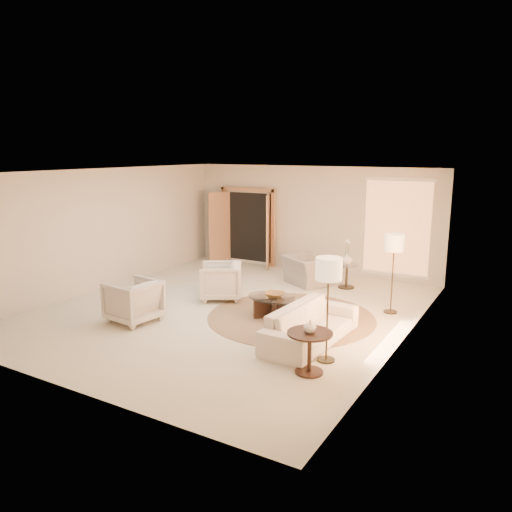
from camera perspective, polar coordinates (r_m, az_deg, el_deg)
The scene contains 18 objects.
room at distance 9.94m, azimuth -3.15°, elevation 1.51°, with size 7.04×8.04×2.83m.
windows_right at distance 8.68m, azimuth 16.62°, elevation -0.86°, with size 0.10×6.40×2.40m, color #FFA866, non-canonical shape.
window_back_corner at distance 12.63m, azimuth 15.77°, elevation 3.11°, with size 1.70×0.10×2.40m, color #FFA866, non-canonical shape.
curtains_right at distance 9.56m, azimuth 17.61°, elevation -0.07°, with size 0.06×5.20×2.60m, color tan, non-canonical shape.
french_doors at distance 14.18m, azimuth -1.08°, elevation 3.34°, with size 1.95×0.66×2.16m.
area_rug at distance 9.86m, azimuth 4.04°, elevation -6.96°, with size 3.28×3.28×0.01m, color #473322.
sofa at distance 8.57m, azimuth 6.27°, elevation -7.80°, with size 2.16×0.84×0.63m, color beige.
armchair_left at distance 10.92m, azimuth -4.07°, elevation -2.69°, with size 0.86×0.80×0.88m, color beige.
armchair_right at distance 9.78m, azimuth -13.85°, elevation -4.79°, with size 0.86×0.80×0.88m, color beige.
accent_chair at distance 12.15m, azimuth 5.85°, elevation -1.09°, with size 1.07×0.69×0.93m, color gray.
coffee_table at distance 9.78m, azimuth 2.12°, elevation -5.56°, with size 1.28×1.28×0.41m.
end_table at distance 7.40m, azimuth 6.15°, elevation -10.10°, with size 0.67×0.67×0.63m.
side_table at distance 11.99m, azimuth 10.32°, elevation -1.97°, with size 0.50×0.50×0.58m.
floor_lamp_near at distance 10.14m, azimuth 15.52°, elevation 1.07°, with size 0.39×0.39×1.60m.
floor_lamp_far at distance 7.55m, azimuth 8.31°, elevation -2.02°, with size 0.40×0.40×1.64m.
bowl at distance 9.72m, azimuth 2.13°, elevation -4.45°, with size 0.37×0.37×0.09m, color brown.
end_vase at distance 7.30m, azimuth 6.20°, elevation -8.00°, with size 0.18×0.18×0.19m, color white.
side_vase at distance 11.91m, azimuth 10.38°, elevation -0.32°, with size 0.24×0.24×0.25m, color white.
Camera 1 is at (5.39, -8.16, 3.22)m, focal length 35.00 mm.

